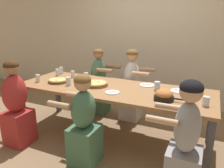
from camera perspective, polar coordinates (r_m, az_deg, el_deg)
ground_plane at (r=3.35m, az=0.00°, el=-13.39°), size 18.00×18.00×0.00m
restaurant_back_panel at (r=4.49m, az=9.40°, el=15.40°), size 10.00×0.06×3.20m
dining_table at (r=3.07m, az=0.00°, el=-2.06°), size 2.73×0.96×0.76m
pizza_board_main at (r=3.38m, az=-13.94°, el=0.89°), size 0.30×0.30×0.05m
pizza_board_second at (r=3.13m, az=-4.26°, el=0.12°), size 0.36×0.36×0.06m
skillet_bowl at (r=2.63m, az=13.42°, el=-2.93°), size 0.34×0.23×0.13m
empty_plate_a at (r=3.01m, az=17.10°, el=-1.74°), size 0.22×0.22×0.02m
empty_plate_b at (r=2.82m, az=0.10°, el=-2.19°), size 0.19×0.19×0.02m
empty_plate_c at (r=3.17m, az=9.14°, el=-0.28°), size 0.21×0.21×0.02m
drinking_glass_a at (r=3.19m, az=-11.34°, el=0.71°), size 0.07×0.07×0.12m
drinking_glass_b at (r=3.48m, az=-18.79°, el=1.28°), size 0.06×0.06×0.12m
drinking_glass_c at (r=3.45m, az=-6.78°, el=2.05°), size 0.07×0.07×0.11m
drinking_glass_d at (r=2.97m, az=11.71°, el=-0.63°), size 0.08×0.08×0.12m
drinking_glass_e at (r=2.60m, az=23.33°, el=-4.26°), size 0.07×0.07×0.11m
drinking_glass_f at (r=3.90m, az=-13.09°, el=3.37°), size 0.06×0.06×0.12m
drinking_glass_g at (r=3.79m, az=-13.98°, el=2.86°), size 0.07×0.07×0.11m
drinking_glass_h at (r=3.62m, az=-10.19°, el=2.42°), size 0.06×0.06×0.11m
diner_near_right at (r=2.24m, az=18.55°, el=-14.59°), size 0.51×0.40×1.17m
diner_far_center at (r=3.71m, az=5.12°, el=-1.04°), size 0.51×0.40×1.21m
diner_far_midleft at (r=3.96m, az=-3.43°, el=-0.18°), size 0.51×0.40×1.18m
diner_near_left at (r=3.22m, az=-23.72°, el=-5.53°), size 0.51×0.40×1.18m
diner_near_center at (r=2.58m, az=-7.36°, el=-10.46°), size 0.51×0.40×1.11m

